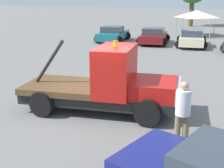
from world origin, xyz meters
name	(u,v)px	position (x,y,z in m)	size (l,w,h in m)	color
ground_plane	(99,110)	(0.00, 0.00, 0.00)	(160.00, 160.00, 0.00)	slate
tow_truck	(109,85)	(0.34, 0.06, 0.98)	(5.76, 2.97, 2.54)	black
person_near_truck	(183,109)	(3.25, -1.46, 1.06)	(0.41, 0.41, 1.83)	#847051
parked_car_teal	(113,34)	(-6.38, 15.73, 0.65)	(2.87, 4.52, 1.34)	#196670
parked_car_maroon	(154,36)	(-2.69, 15.82, 0.65)	(2.97, 4.50, 1.34)	maroon
parked_car_cream	(191,38)	(0.43, 15.85, 0.65)	(2.90, 4.81, 1.34)	beige
canopy_tent_white	(197,14)	(-0.35, 22.44, 2.14)	(3.27, 3.27, 2.49)	#9E9EA3
traffic_cone	(112,80)	(-0.87, 3.07, 0.25)	(0.40, 0.40, 0.55)	black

